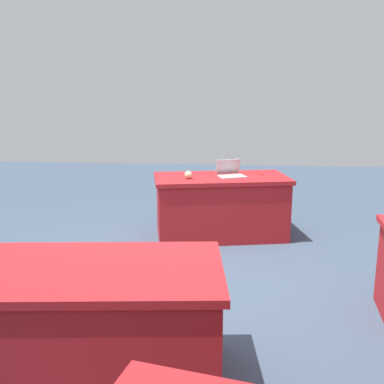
% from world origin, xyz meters
% --- Properties ---
extents(ground_plane, '(14.40, 14.40, 0.00)m').
position_xyz_m(ground_plane, '(0.00, 0.00, 0.00)').
color(ground_plane, '#3D4C60').
extents(table_foreground, '(1.78, 1.14, 0.77)m').
position_xyz_m(table_foreground, '(-0.39, -1.46, 0.39)').
color(table_foreground, '#AD1E23').
rests_on(table_foreground, ground).
extents(table_back_left, '(1.81, 1.09, 0.77)m').
position_xyz_m(table_back_left, '(0.38, 1.57, 0.39)').
color(table_back_left, '#AD1E23').
rests_on(table_back_left, ground).
extents(laptop_silver, '(0.40, 0.39, 0.21)m').
position_xyz_m(laptop_silver, '(-0.51, -1.47, 0.81)').
color(laptop_silver, silver).
rests_on(laptop_silver, table_foreground).
extents(yarn_ball, '(0.09, 0.09, 0.09)m').
position_xyz_m(yarn_ball, '(0.01, -1.28, 0.82)').
color(yarn_ball, beige).
rests_on(yarn_ball, table_foreground).
extents(scissors_red, '(0.10, 0.18, 0.01)m').
position_xyz_m(scissors_red, '(-0.88, -1.71, 0.78)').
color(scissors_red, red).
rests_on(scissors_red, table_foreground).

